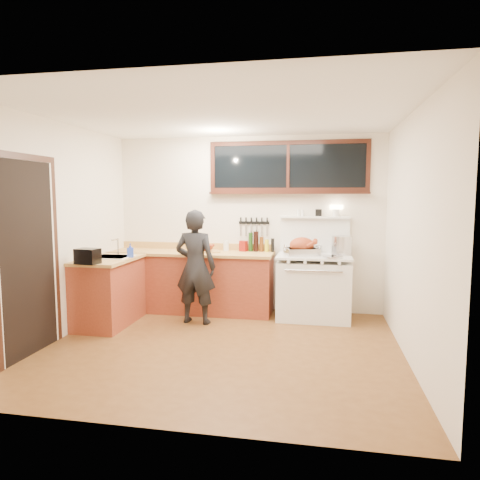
% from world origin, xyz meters
% --- Properties ---
extents(ground_plane, '(4.00, 3.50, 0.02)m').
position_xyz_m(ground_plane, '(0.00, 0.00, -0.01)').
color(ground_plane, brown).
extents(room_shell, '(4.10, 3.60, 2.65)m').
position_xyz_m(room_shell, '(0.00, 0.00, 1.65)').
color(room_shell, silver).
rests_on(room_shell, ground).
extents(counter_back, '(2.44, 0.64, 1.00)m').
position_xyz_m(counter_back, '(-0.80, 1.45, 0.45)').
color(counter_back, maroon).
rests_on(counter_back, ground).
extents(counter_left, '(0.64, 1.09, 0.90)m').
position_xyz_m(counter_left, '(-1.70, 0.62, 0.45)').
color(counter_left, maroon).
rests_on(counter_left, ground).
extents(sink_unit, '(0.50, 0.45, 0.37)m').
position_xyz_m(sink_unit, '(-1.68, 0.70, 0.85)').
color(sink_unit, white).
rests_on(sink_unit, counter_left).
extents(vintage_stove, '(1.02, 0.74, 1.59)m').
position_xyz_m(vintage_stove, '(1.00, 1.41, 0.47)').
color(vintage_stove, white).
rests_on(vintage_stove, ground).
extents(back_window, '(2.32, 0.13, 0.77)m').
position_xyz_m(back_window, '(0.60, 1.72, 2.06)').
color(back_window, black).
rests_on(back_window, room_shell).
extents(left_doorway, '(0.02, 1.04, 2.17)m').
position_xyz_m(left_doorway, '(-1.99, -0.55, 1.09)').
color(left_doorway, black).
rests_on(left_doorway, ground).
extents(knife_strip, '(0.46, 0.03, 0.28)m').
position_xyz_m(knife_strip, '(0.10, 1.73, 1.31)').
color(knife_strip, black).
rests_on(knife_strip, room_shell).
extents(man, '(0.59, 0.41, 1.54)m').
position_xyz_m(man, '(-0.57, 0.88, 0.77)').
color(man, black).
rests_on(man, ground).
extents(soap_bottle, '(0.11, 0.11, 0.19)m').
position_xyz_m(soap_bottle, '(-1.43, 0.73, 0.99)').
color(soap_bottle, blue).
rests_on(soap_bottle, counter_left).
extents(toaster, '(0.29, 0.22, 0.19)m').
position_xyz_m(toaster, '(-1.70, 0.12, 0.99)').
color(toaster, black).
rests_on(toaster, counter_left).
extents(cutting_board, '(0.45, 0.40, 0.13)m').
position_xyz_m(cutting_board, '(-0.56, 1.42, 0.95)').
color(cutting_board, tan).
rests_on(cutting_board, counter_back).
extents(roast_turkey, '(0.52, 0.45, 0.25)m').
position_xyz_m(roast_turkey, '(0.84, 1.36, 1.00)').
color(roast_turkey, silver).
rests_on(roast_turkey, vintage_stove).
extents(stockpot, '(0.36, 0.36, 0.27)m').
position_xyz_m(stockpot, '(1.38, 1.49, 1.03)').
color(stockpot, silver).
rests_on(stockpot, vintage_stove).
extents(saucepan, '(0.16, 0.27, 0.11)m').
position_xyz_m(saucepan, '(1.04, 1.70, 0.95)').
color(saucepan, silver).
rests_on(saucepan, vintage_stove).
extents(pot_lid, '(0.34, 0.34, 0.04)m').
position_xyz_m(pot_lid, '(1.25, 1.18, 0.91)').
color(pot_lid, silver).
rests_on(pot_lid, vintage_stove).
extents(coffee_tin, '(0.13, 0.12, 0.16)m').
position_xyz_m(coffee_tin, '(-0.04, 1.62, 0.98)').
color(coffee_tin, maroon).
rests_on(coffee_tin, counter_back).
extents(pitcher, '(0.11, 0.11, 0.16)m').
position_xyz_m(pitcher, '(-0.30, 1.61, 0.98)').
color(pitcher, white).
rests_on(pitcher, counter_back).
extents(bottle_cluster, '(0.39, 0.07, 0.30)m').
position_xyz_m(bottle_cluster, '(0.19, 1.63, 1.03)').
color(bottle_cluster, black).
rests_on(bottle_cluster, counter_back).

